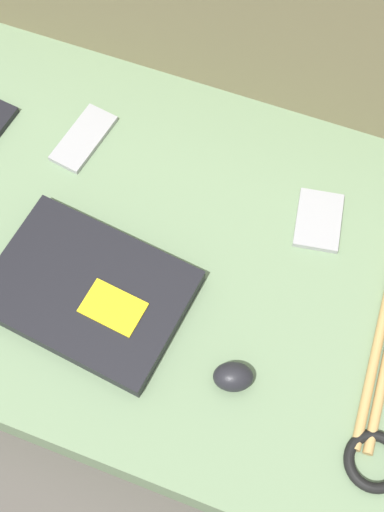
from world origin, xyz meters
TOP-DOWN VIEW (x-y plane):
  - ground_plane at (0.00, 0.00)m, footprint 8.00×8.00m
  - couch_seat at (0.00, 0.00)m, footprint 1.13×0.67m
  - couch_backrest at (0.00, 0.43)m, footprint 1.13×0.20m
  - laptop at (-0.13, -0.11)m, footprint 0.32×0.24m
  - computer_mouse at (0.12, -0.16)m, footprint 0.07×0.06m
  - phone_black at (0.17, 0.14)m, footprint 0.09×0.12m
  - phone_small at (-0.26, 0.15)m, footprint 0.08×0.14m
  - cable_coil at (0.35, -0.20)m, footprint 0.09×0.09m

SIDE VIEW (x-z plane):
  - ground_plane at x=0.00m, z-range 0.00..0.00m
  - couch_seat at x=0.00m, z-range 0.00..0.10m
  - phone_small at x=-0.26m, z-range 0.10..0.11m
  - phone_black at x=0.17m, z-range 0.10..0.11m
  - cable_coil at x=0.35m, z-range 0.10..0.12m
  - laptop at x=-0.13m, z-range 0.10..0.13m
  - computer_mouse at x=0.12m, z-range 0.10..0.14m
  - couch_backrest at x=0.00m, z-range 0.00..0.49m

